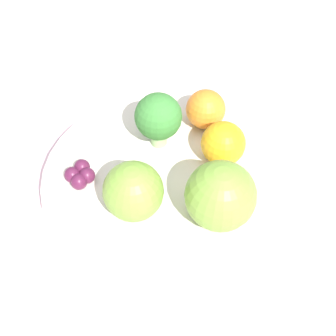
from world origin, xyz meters
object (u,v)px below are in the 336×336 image
Objects in this scene: broccoli at (158,117)px; grape_cluster at (80,176)px; apple_red at (133,191)px; bowl at (168,188)px; apple_green at (220,196)px; orange_back at (223,144)px; orange_front at (206,109)px.

grape_cluster is (0.05, -0.07, -0.03)m from broccoli.
bowl is at bearing 145.14° from apple_red.
orange_back is (-0.07, 0.01, -0.01)m from apple_green.
grape_cluster is at bearing -55.71° from orange_front.
orange_front is (-0.12, -0.01, -0.01)m from apple_green.
grape_cluster reaches higher than bowl.
orange_back reaches higher than orange_front.
apple_green is 2.09× the size of grape_cluster.
bowl is 5.91× the size of orange_front.
bowl is 8.20× the size of grape_cluster.
apple_green reaches higher than orange_back.
apple_red is 1.81× the size of grape_cluster.
apple_red is at bearing -12.30° from broccoli.
broccoli is 0.06m from orange_front.
grape_cluster is (-0.03, -0.06, -0.02)m from apple_red.
apple_red is 0.07m from grape_cluster.
bowl is at bearing 97.17° from grape_cluster.
broccoli is at bearing -147.27° from apple_green.
broccoli reaches higher than apple_red.
apple_green is at bearing 44.61° from bowl.
apple_green is 1.43× the size of orange_back.
apple_red is at bearing -34.86° from bowl.
apple_green is at bearing 74.24° from grape_cluster.
bowl is 0.07m from broccoli.
grape_cluster is at bearing -105.76° from apple_green.
broccoli is 0.10m from grape_cluster.
apple_green is 1.51× the size of orange_front.
broccoli is 2.03× the size of grape_cluster.
bowl is 0.07m from apple_red.
grape_cluster is (0.01, -0.08, 0.03)m from bowl.
broccoli is at bearing -58.21° from orange_front.
broccoli is 0.97× the size of apple_green.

